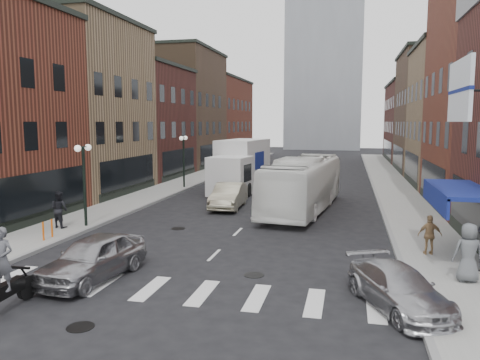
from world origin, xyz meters
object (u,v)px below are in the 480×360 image
object	(u,v)px
sedan_left_far	(229,196)
ped_right_c	(468,252)
billboard_sign	(463,93)
curb_car	(399,288)
ped_left_solo	(59,209)
bike_rack	(48,230)
transit_bus	(303,184)
sedan_left_near	(93,257)
box_truck	(240,166)
ped_right_b	(430,235)
streetlamp_far	(184,152)
motorcycle_rider	(4,272)
streetlamp_near	(84,169)

from	to	relation	value
sedan_left_far	ped_right_c	distance (m)	15.69
sedan_left_far	ped_right_c	world-z (taller)	ped_right_c
billboard_sign	ped_right_c	size ratio (longest dim) A/B	1.96
curb_car	ped_left_solo	bearing A→B (deg)	132.54
bike_rack	transit_bus	world-z (taller)	transit_bus
bike_rack	sedan_left_near	distance (m)	5.96
transit_bus	sedan_left_far	world-z (taller)	transit_bus
sedan_left_far	transit_bus	bearing A→B (deg)	0.41
bike_rack	transit_bus	xyz separation A→B (m)	(10.09, 9.83, 1.02)
box_truck	sedan_left_far	world-z (taller)	box_truck
box_truck	ped_right_b	world-z (taller)	box_truck
streetlamp_far	ped_left_solo	size ratio (longest dim) A/B	2.32
ped_right_c	billboard_sign	bearing A→B (deg)	-85.57
box_truck	sedan_left_near	size ratio (longest dim) A/B	2.09
motorcycle_rider	streetlamp_far	bearing A→B (deg)	94.11
billboard_sign	motorcycle_rider	xyz separation A→B (m)	(-12.68, -6.01, -5.03)
billboard_sign	streetlamp_near	size ratio (longest dim) A/B	0.90
streetlamp_far	sedan_left_near	size ratio (longest dim) A/B	0.95
ped_right_b	ped_right_c	xyz separation A→B (m)	(0.67, -2.98, 0.18)
sedan_left_far	billboard_sign	bearing A→B (deg)	-47.17
motorcycle_rider	box_truck	bearing A→B (deg)	83.40
transit_bus	sedan_left_near	size ratio (longest dim) A/B	2.61
streetlamp_near	sedan_left_far	size ratio (longest dim) A/B	0.90
ped_right_b	ped_right_c	size ratio (longest dim) A/B	0.80
ped_left_solo	streetlamp_far	bearing A→B (deg)	-79.83
streetlamp_near	box_truck	bearing A→B (deg)	72.61
streetlamp_near	sedan_left_far	world-z (taller)	streetlamp_near
transit_bus	streetlamp_near	bearing A→B (deg)	-137.50
ped_left_solo	transit_bus	bearing A→B (deg)	-130.38
bike_rack	ped_right_b	distance (m)	15.78
curb_car	ped_left_solo	xyz separation A→B (m)	(-14.89, 6.25, 0.45)
sedan_left_near	curb_car	xyz separation A→B (m)	(9.60, -0.30, -0.15)
ped_left_solo	ped_right_c	world-z (taller)	ped_right_c
sedan_left_near	ped_right_b	xyz separation A→B (m)	(11.24, 5.09, 0.17)
curb_car	ped_right_c	distance (m)	3.37
box_truck	curb_car	xyz separation A→B (m)	(9.48, -21.03, -1.30)
transit_bus	ped_left_solo	size ratio (longest dim) A/B	6.38
transit_bus	ped_right_c	bearing A→B (deg)	-54.80
sedan_left_near	transit_bus	bearing A→B (deg)	75.78
billboard_sign	ped_right_b	xyz separation A→B (m)	(-0.45, 1.99, -5.22)
motorcycle_rider	curb_car	xyz separation A→B (m)	(10.60, 2.61, -0.51)
ped_right_c	sedan_left_near	bearing A→B (deg)	2.01
ped_right_c	bike_rack	bearing A→B (deg)	-14.26
streetlamp_far	ped_right_c	distance (m)	24.66
streetlamp_near	ped_left_solo	xyz separation A→B (m)	(-0.99, -0.65, -1.88)
box_truck	transit_bus	xyz separation A→B (m)	(5.47, -6.99, -0.31)
ped_left_solo	streetlamp_near	bearing A→B (deg)	-132.63
sedan_left_far	streetlamp_near	bearing A→B (deg)	-130.79
streetlamp_far	ped_left_solo	bearing A→B (deg)	-93.87
sedan_left_far	ped_left_solo	size ratio (longest dim) A/B	2.57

